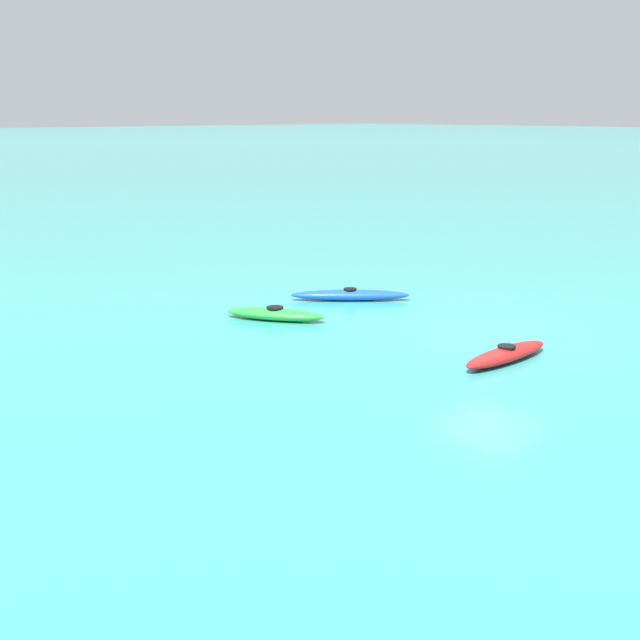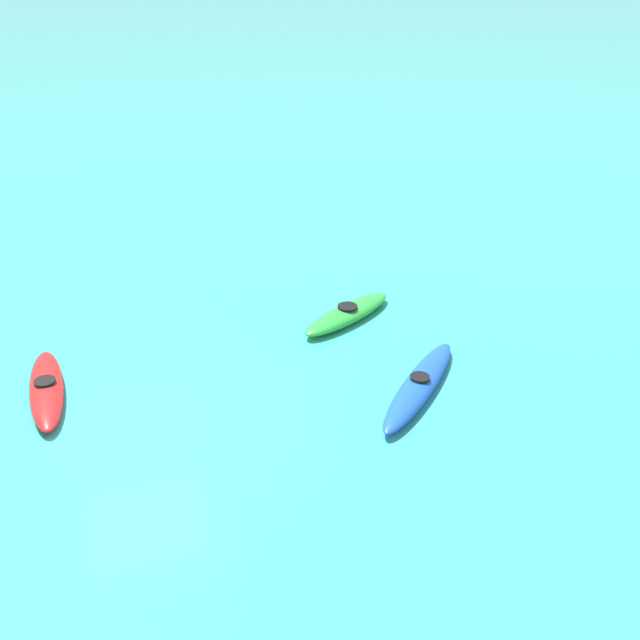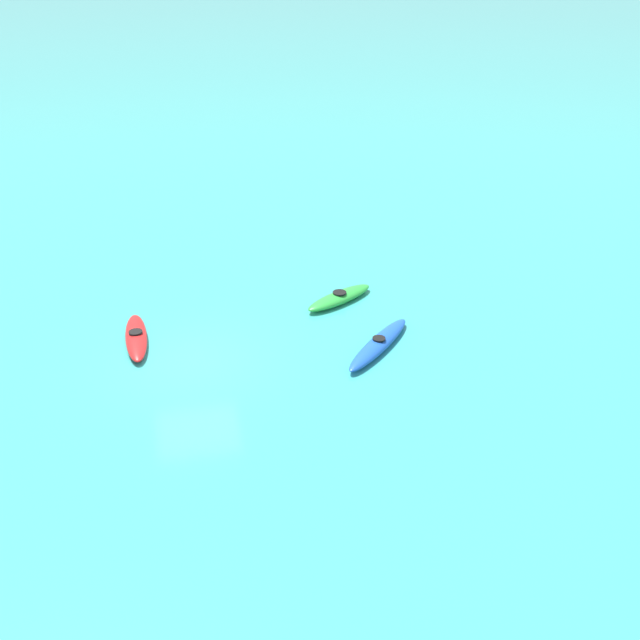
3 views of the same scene
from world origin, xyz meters
name	(u,v)px [view 1 (image 1 of 3)]	position (x,y,z in m)	size (l,w,h in m)	color
ground_plane	(491,337)	(0.00, 0.00, 0.00)	(600.00, 600.00, 0.00)	#38ADA8
kayak_green	(275,314)	(-5.10, -2.87, 0.16)	(2.75, 2.05, 0.37)	green
kayak_blue	(350,295)	(-5.52, 0.41, 0.16)	(2.86, 3.05, 0.37)	blue
kayak_red	(506,354)	(1.55, -1.53, 0.16)	(0.75, 2.99, 0.37)	red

